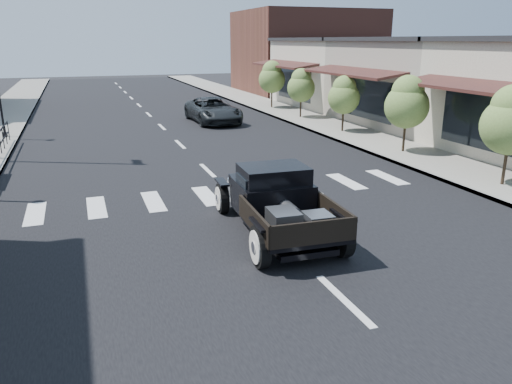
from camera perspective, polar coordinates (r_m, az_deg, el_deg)
name	(u,v)px	position (r m, az deg, el deg)	size (l,w,h in m)	color
ground	(281,241)	(11.86, 2.89, -5.63)	(120.00, 120.00, 0.00)	black
road	(168,133)	(25.85, -9.98, 6.61)	(14.00, 80.00, 0.02)	black
road_markings	(190,154)	(21.03, -7.59, 4.34)	(12.00, 60.00, 0.06)	silver
sidewalk_right	(319,123)	(28.49, 7.23, 7.82)	(3.00, 80.00, 0.15)	#9A978C
storefront_mid	(442,83)	(30.14, 20.51, 11.57)	(10.00, 9.00, 4.50)	#A29788
storefront_far	(358,73)	(37.49, 11.57, 13.14)	(10.00, 9.00, 4.50)	beige
far_building_right	(305,52)	(46.50, 5.67, 15.62)	(11.00, 10.00, 7.00)	brown
small_tree_a	(509,137)	(17.42, 26.93, 5.58)	(1.81, 1.81, 3.01)	olive
small_tree_b	(406,115)	(21.33, 16.76, 8.41)	(1.78, 1.78, 2.97)	olive
small_tree_c	(343,104)	(25.61, 9.97, 9.82)	(1.58, 1.58, 2.64)	olive
small_tree_d	(301,94)	(30.11, 5.16, 11.13)	(1.63, 1.63, 2.72)	olive
small_tree_e	(272,85)	(34.41, 1.82, 12.13)	(1.78, 1.78, 2.97)	olive
hotrod_pickup	(276,201)	(12.02, 2.32, -0.99)	(2.28, 4.89, 1.69)	black
second_car	(213,110)	(28.92, -4.93, 9.28)	(2.33, 5.04, 1.40)	black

